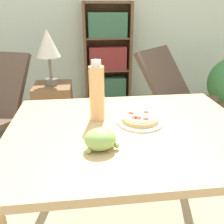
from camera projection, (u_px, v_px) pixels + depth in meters
wall_back at (87, 5)px, 3.15m from camera, size 8.00×0.05×2.60m
dining_table at (129, 150)px, 1.12m from camera, size 1.11×0.82×0.77m
pizza_on_plate at (140, 119)px, 1.13m from camera, size 0.22×0.22×0.04m
grape_bunch at (101, 139)px, 0.91m from camera, size 0.14×0.10×0.09m
drink_bottle at (97, 93)px, 1.11m from camera, size 0.07×0.07×0.29m
lounge_chair_far at (175, 108)px, 2.53m from camera, size 0.91×0.97×0.88m
bookshelf at (108, 57)px, 3.31m from camera, size 0.65×0.26×1.34m
side_table at (55, 115)px, 2.30m from camera, size 0.34×0.34×0.62m
table_lamp at (48, 46)px, 2.04m from camera, size 0.21×0.21×0.49m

